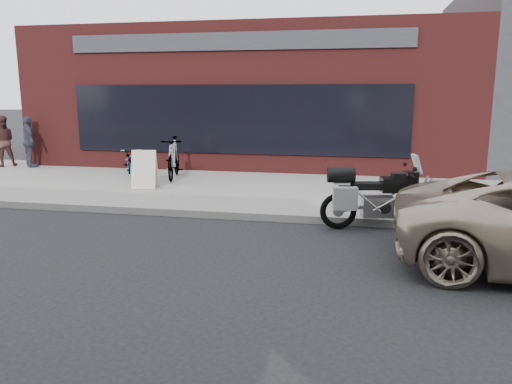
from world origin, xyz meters
TOP-DOWN VIEW (x-y plane):
  - ground at (0.00, 0.00)m, footprint 120.00×120.00m
  - near_sidewalk at (0.00, 7.00)m, footprint 44.00×6.00m
  - storefront at (-2.00, 13.98)m, footprint 14.00×10.07m
  - motorcycle at (1.86, 3.85)m, footprint 2.18×0.97m
  - bicycle_front at (-4.65, 7.54)m, footprint 1.23×1.61m
  - bicycle_rear at (-3.34, 7.46)m, footprint 0.95×1.97m
  - sandwich_sign at (-3.57, 6.08)m, footprint 0.68×0.65m
  - cafe_table at (-5.00, 8.65)m, footprint 0.63×0.63m
  - cafe_patron_left at (-9.50, 8.60)m, footprint 0.99×0.97m
  - cafe_patron_right at (-8.54, 8.60)m, footprint 0.96×0.93m

SIDE VIEW (x-z plane):
  - ground at x=0.00m, z-range 0.00..0.00m
  - near_sidewalk at x=0.00m, z-range 0.00..0.15m
  - cafe_table at x=-5.00m, z-range 0.30..0.66m
  - bicycle_front at x=-4.65m, z-range 0.15..0.96m
  - motorcycle at x=1.86m, z-range -0.10..1.29m
  - sandwich_sign at x=-3.57m, z-range 0.15..1.09m
  - bicycle_rear at x=-3.34m, z-range 0.15..1.29m
  - cafe_patron_right at x=-8.54m, z-range 0.15..1.76m
  - cafe_patron_left at x=-9.50m, z-range 0.15..1.76m
  - storefront at x=-2.00m, z-range 0.00..4.50m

